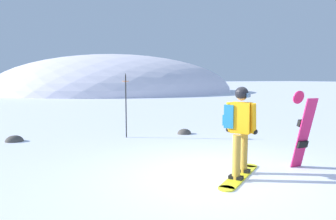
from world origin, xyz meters
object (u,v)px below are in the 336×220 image
at_px(piste_marker_near, 126,101).
at_px(rock_mid, 14,141).
at_px(spare_snowboard, 303,130).
at_px(rock_dark, 184,134).
at_px(snowboarder_main, 239,129).

xyz_separation_m(piste_marker_near, rock_mid, (-3.24, 0.65, -1.16)).
distance_m(spare_snowboard, piste_marker_near, 5.32).
distance_m(piste_marker_near, rock_dark, 2.29).
height_order(snowboarder_main, rock_mid, snowboarder_main).
relative_size(snowboarder_main, rock_dark, 3.52).
relative_size(snowboarder_main, spare_snowboard, 1.06).
height_order(snowboarder_main, piste_marker_near, piste_marker_near).
relative_size(spare_snowboard, rock_mid, 3.14).
bearing_deg(rock_dark, spare_snowboard, -83.65).
height_order(rock_dark, rock_mid, rock_mid).
height_order(spare_snowboard, piste_marker_near, piste_marker_near).
distance_m(snowboarder_main, spare_snowboard, 1.51).
xyz_separation_m(piste_marker_near, rock_dark, (1.96, -0.15, -1.16)).
relative_size(snowboarder_main, rock_mid, 3.33).
bearing_deg(snowboarder_main, spare_snowboard, -3.42).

